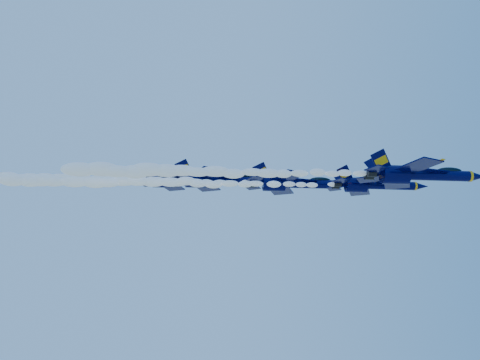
{
  "coord_description": "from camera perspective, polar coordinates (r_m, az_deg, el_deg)",
  "views": [
    {
      "loc": [
        -15.55,
        -81.01,
        126.71
      ],
      "look_at": [
        -8.3,
        4.88,
        153.92
      ],
      "focal_mm": 40.0,
      "sensor_mm": 36.0,
      "label": 1
    }
  ],
  "objects": [
    {
      "name": "smoke_trail_jet_fifth",
      "position": [
        113.34,
        -20.52,
        0.05
      ],
      "size": [
        40.12,
        2.1,
        1.89
      ],
      "primitive_type": "ellipsoid",
      "color": "white"
    },
    {
      "name": "jet_fifth",
      "position": [
        109.18,
        -6.45,
        -0.09
      ],
      "size": [
        17.59,
        14.43,
        6.54
      ],
      "color": "#000131"
    },
    {
      "name": "smoke_trail_jet_second",
      "position": [
        80.34,
        -3.98,
        -0.33
      ],
      "size": [
        40.12,
        1.8,
        1.62
      ],
      "primitive_type": "ellipsoid",
      "color": "white"
    },
    {
      "name": "jet_second",
      "position": [
        85.0,
        14.19,
        -0.5
      ],
      "size": [
        15.06,
        12.35,
        5.6
      ],
      "color": "#000131"
    },
    {
      "name": "jet_third",
      "position": [
        90.88,
        5.79,
        -0.34
      ],
      "size": [
        17.48,
        14.34,
        6.49
      ],
      "color": "#000131"
    },
    {
      "name": "jet_fourth",
      "position": [
        99.64,
        -2.52,
        0.02
      ],
      "size": [
        18.87,
        15.48,
        7.01
      ],
      "color": "#000131"
    },
    {
      "name": "jet_lead",
      "position": [
        78.35,
        18.54,
        0.55
      ],
      "size": [
        17.38,
        14.26,
        6.46
      ],
      "color": "#000131"
    },
    {
      "name": "smoke_trail_jet_fourth",
      "position": [
        102.42,
        -18.44,
        0.18
      ],
      "size": [
        40.12,
        2.25,
        2.03
      ],
      "primitive_type": "ellipsoid",
      "color": "white"
    },
    {
      "name": "smoke_trail_jet_third",
      "position": [
        89.95,
        -11.72,
        -0.17
      ],
      "size": [
        40.12,
        2.09,
        1.88
      ],
      "primitive_type": "ellipsoid",
      "color": "white"
    },
    {
      "name": "smoke_trail_jet_lead",
      "position": [
        72.0,
        -1.97,
        0.83
      ],
      "size": [
        40.12,
        2.08,
        1.87
      ],
      "primitive_type": "ellipsoid",
      "color": "white"
    }
  ]
}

